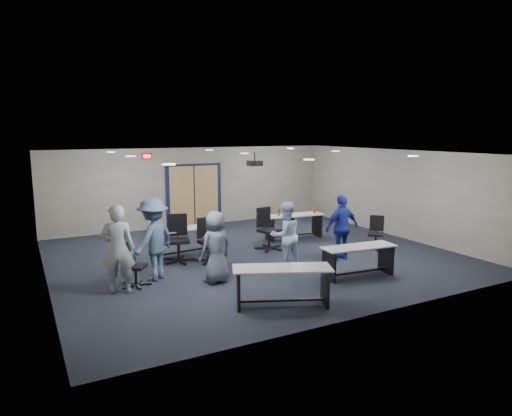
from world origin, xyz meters
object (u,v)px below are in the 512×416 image
chair_loose_right (376,233)px  person_gray (118,249)px  person_back (153,239)px  chair_back_b (210,240)px  table_back_right (294,222)px  table_front_left (282,280)px  chair_back_c (269,229)px  table_back_left (184,237)px  table_front_right (358,256)px  person_lightblue (285,235)px  person_navy (342,227)px  chair_back_a (178,239)px  person_plaid (216,247)px  chair_loose_left (135,265)px

chair_loose_right → person_gray: size_ratio=0.51×
chair_loose_right → person_gray: bearing=-132.0°
person_back → chair_back_b: bearing=167.3°
table_back_right → person_back: person_back is taller
table_front_left → chair_back_c: bearing=87.2°
chair_back_b → table_back_right: bearing=13.9°
table_back_left → chair_loose_right: bearing=-29.0°
table_front_right → person_gray: 5.22m
table_back_left → person_lightblue: (1.76, -2.27, 0.31)m
person_gray → person_back: (0.86, 0.50, 0.00)m
table_back_left → table_back_right: 3.63m
table_front_right → person_navy: (0.54, 1.29, 0.36)m
table_front_left → person_navy: person_navy is taller
person_lightblue → table_front_left: bearing=58.5°
table_front_right → chair_back_a: (-3.23, 3.01, 0.11)m
table_back_right → chair_loose_right: 2.54m
table_front_right → chair_back_c: (-0.61, 3.02, 0.10)m
chair_back_b → person_plaid: person_plaid is taller
chair_back_a → chair_back_c: chair_back_a is taller
person_gray → table_back_right: bearing=-139.6°
chair_loose_right → table_front_right: bearing=-94.6°
table_back_left → person_gray: person_gray is taller
table_back_left → person_back: bearing=-134.8°
chair_back_b → person_lightblue: 1.95m
chair_back_a → person_lightblue: bearing=-25.4°
table_back_right → chair_loose_left: 5.76m
person_gray → person_back: size_ratio=1.00×
person_lightblue → person_back: (-3.00, 0.64, 0.11)m
person_plaid → person_back: size_ratio=0.86×
chair_back_a → person_gray: size_ratio=0.65×
table_front_left → table_back_right: 5.54m
chair_loose_left → person_navy: (5.16, -0.38, 0.37)m
table_front_right → chair_back_b: 3.66m
table_back_right → chair_back_b: size_ratio=1.69×
table_back_left → chair_loose_right: (4.91, -1.93, -0.03)m
person_lightblue → chair_back_c: bearing=-105.7°
chair_back_c → person_lightblue: person_lightblue is taller
person_lightblue → person_navy: 1.68m
table_back_left → person_navy: bearing=-41.1°
table_back_left → person_lightblue: 2.89m
table_front_left → chair_loose_right: bearing=51.3°
table_back_left → person_back: size_ratio=1.01×
chair_back_c → person_back: size_ratio=0.63×
table_front_right → chair_back_b: chair_back_b is taller
chair_back_a → table_front_right: bearing=-29.0°
chair_back_c → person_back: bearing=-175.3°
person_navy → person_plaid: bearing=2.1°
chair_back_c → person_navy: size_ratio=0.69×
table_front_left → chair_back_c: 4.17m
chair_back_c → table_front_right: bearing=-90.9°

